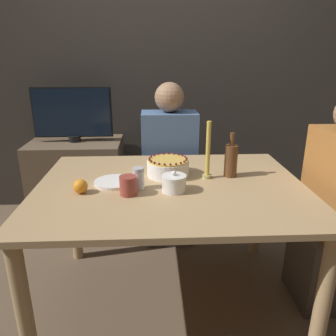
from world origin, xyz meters
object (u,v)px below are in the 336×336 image
at_px(sugar_bowl, 174,183).
at_px(tv_monitor, 72,114).
at_px(candle, 208,155).
at_px(sugar_shaker, 139,178).
at_px(cake, 168,167).
at_px(person_woman_floral, 334,220).
at_px(bottle, 231,160).
at_px(person_man_blue_shirt, 169,175).

distance_m(sugar_bowl, tv_monitor, 1.41).
distance_m(candle, tv_monitor, 1.39).
bearing_deg(sugar_shaker, candle, 20.28).
bearing_deg(sugar_bowl, tv_monitor, 122.28).
xyz_separation_m(cake, person_woman_floral, (0.91, -0.17, -0.27)).
bearing_deg(sugar_bowl, cake, 94.50).
bearing_deg(candle, sugar_bowl, -137.65).
xyz_separation_m(candle, tv_monitor, (-0.95, 1.01, 0.06)).
xyz_separation_m(cake, sugar_bowl, (0.02, -0.23, -0.00)).
bearing_deg(tv_monitor, candle, -46.91).
distance_m(cake, sugar_bowl, 0.23).
bearing_deg(bottle, tv_monitor, 137.46).
relative_size(sugar_bowl, candle, 0.39).
bearing_deg(tv_monitor, person_man_blue_shirt, -25.91).
height_order(sugar_shaker, bottle, bottle).
distance_m(sugar_shaker, tv_monitor, 1.29).
relative_size(bottle, person_woman_floral, 0.21).
bearing_deg(candle, sugar_shaker, -159.72).
height_order(cake, person_man_blue_shirt, person_man_blue_shirt).
height_order(cake, bottle, bottle).
distance_m(sugar_shaker, person_man_blue_shirt, 0.84).
relative_size(bottle, tv_monitor, 0.39).
height_order(candle, person_man_blue_shirt, person_man_blue_shirt).
height_order(bottle, tv_monitor, tv_monitor).
bearing_deg(person_woman_floral, person_man_blue_shirt, 49.07).
bearing_deg(cake, person_woman_floral, -10.67).
bearing_deg(tv_monitor, sugar_shaker, -63.36).
bearing_deg(person_man_blue_shirt, sugar_shaker, 75.81).
distance_m(sugar_shaker, person_woman_floral, 1.10).
bearing_deg(person_woman_floral, bottle, 76.17).
distance_m(sugar_bowl, sugar_shaker, 0.18).
height_order(candle, bottle, candle).
distance_m(cake, candle, 0.24).
xyz_separation_m(sugar_bowl, sugar_shaker, (-0.18, 0.04, 0.01)).
height_order(sugar_bowl, bottle, bottle).
bearing_deg(person_man_blue_shirt, person_woman_floral, 139.07).
relative_size(candle, person_man_blue_shirt, 0.26).
distance_m(candle, person_man_blue_shirt, 0.74).
xyz_separation_m(cake, tv_monitor, (-0.73, 0.96, 0.14)).
bearing_deg(sugar_bowl, sugar_shaker, 166.86).
xyz_separation_m(person_man_blue_shirt, tv_monitor, (-0.77, 0.37, 0.40)).
relative_size(sugar_shaker, candle, 0.35).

